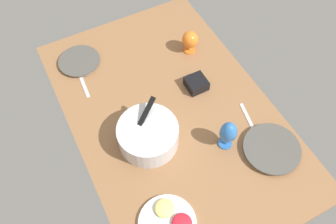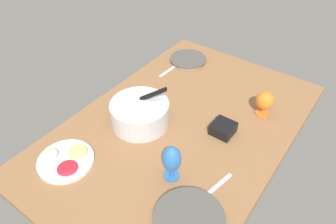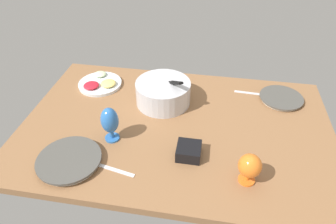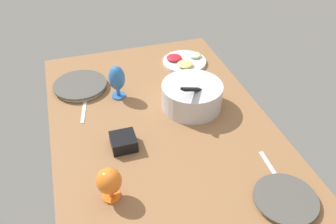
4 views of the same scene
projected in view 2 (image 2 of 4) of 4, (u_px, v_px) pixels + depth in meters
The scene contains 10 objects.
ground_plane at pixel (180, 129), 170.09cm from camera, with size 160.00×104.00×4.00cm, color #8C603D.
dinner_plate_left at pixel (189, 219), 126.09cm from camera, with size 28.96×28.96×2.90cm.
dinner_plate_right at pixel (188, 60), 216.94cm from camera, with size 24.52×24.52×2.13cm.
mixing_bowl at pixel (140, 113), 166.28cm from camera, with size 30.57×30.57×20.23cm.
fruit_platter at pixel (66, 160), 149.17cm from camera, with size 26.35×26.35×4.37cm.
hurricane_glass_orange at pixel (265, 101), 170.69cm from camera, with size 9.68×9.68×14.45cm.
hurricane_glass_blue at pixel (172, 160), 136.67cm from camera, with size 8.52×8.52×18.56cm.
square_bowl_black at pixel (223, 128), 162.97cm from camera, with size 11.07×11.07×5.86cm.
fork_by_left_plate at pixel (218, 185), 139.86cm from camera, with size 18.00×1.80×0.60cm, color silver.
fork_by_right_plate at pixel (169, 70), 208.44cm from camera, with size 18.00×1.80×0.60cm, color silver.
Camera 2 is at (-103.10, -67.13, 115.97)cm, focal length 34.23 mm.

